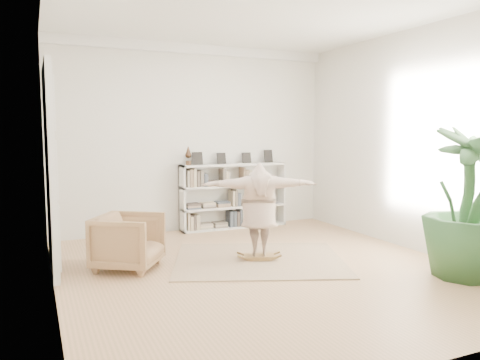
# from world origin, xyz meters

# --- Properties ---
(floor) EXTENTS (6.00, 6.00, 0.00)m
(floor) POSITION_xyz_m (0.00, 0.00, 0.00)
(floor) COLOR tan
(floor) RESTS_ON ground
(room_shell) EXTENTS (6.00, 6.00, 6.00)m
(room_shell) POSITION_xyz_m (0.00, 2.94, 3.51)
(room_shell) COLOR silver
(room_shell) RESTS_ON floor
(doors) EXTENTS (0.09, 1.78, 2.92)m
(doors) POSITION_xyz_m (-2.70, 1.30, 1.40)
(doors) COLOR white
(doors) RESTS_ON floor
(bookshelf) EXTENTS (2.20, 0.35, 1.64)m
(bookshelf) POSITION_xyz_m (0.74, 2.82, 0.64)
(bookshelf) COLOR silver
(bookshelf) RESTS_ON floor
(armchair) EXTENTS (1.18, 1.17, 0.78)m
(armchair) POSITION_xyz_m (-1.74, 0.81, 0.39)
(armchair) COLOR tan
(armchair) RESTS_ON floor
(rug) EXTENTS (3.06, 2.78, 0.02)m
(rug) POSITION_xyz_m (0.14, 0.43, 0.01)
(rug) COLOR tan
(rug) RESTS_ON floor
(rocker_board) EXTENTS (0.52, 0.42, 0.10)m
(rocker_board) POSITION_xyz_m (0.14, 0.43, 0.06)
(rocker_board) COLOR olive
(rocker_board) RESTS_ON rug
(person) EXTENTS (1.77, 1.06, 1.40)m
(person) POSITION_xyz_m (0.14, 0.43, 0.82)
(person) COLOR tan
(person) RESTS_ON rocker_board
(houseplant) EXTENTS (1.35, 1.35, 2.01)m
(houseplant) POSITION_xyz_m (2.30, -1.40, 1.01)
(houseplant) COLOR #2D582C
(houseplant) RESTS_ON floor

